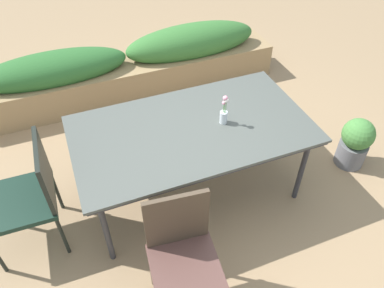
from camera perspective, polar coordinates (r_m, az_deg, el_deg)
The scene contains 7 objects.
ground_plane at distance 3.39m, azimuth -0.83°, elevation -6.97°, with size 12.00×12.00×0.00m, color #9E7F5B.
dining_table at distance 2.90m, azimuth 0.00°, elevation 1.80°, with size 1.83×1.02×0.72m.
chair_end_left at distance 2.94m, azimuth -23.52°, elevation -6.76°, with size 0.51×0.51×0.90m.
chair_near_left at distance 2.41m, azimuth -1.50°, elevation -16.03°, with size 0.47×0.47×0.91m.
flower_vase at distance 2.87m, azimuth 4.89°, elevation 4.76°, with size 0.06×0.06×0.26m.
planter_box at distance 4.40m, azimuth -9.55°, elevation 11.33°, with size 3.46×0.53×0.71m.
potted_plant at distance 3.75m, azimuth 23.56°, elevation 0.28°, with size 0.29×0.29×0.50m.
Camera 1 is at (-0.76, -2.05, 2.59)m, focal length 35.11 mm.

